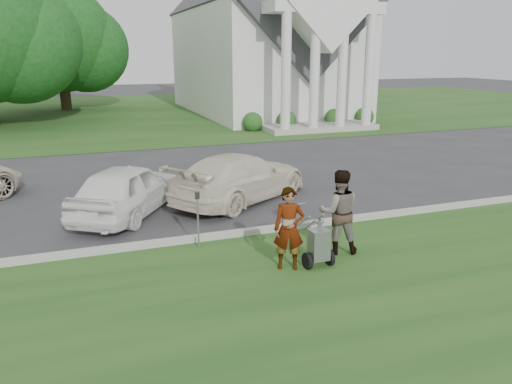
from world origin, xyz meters
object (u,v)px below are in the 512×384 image
person_right (338,212)px  car_b (127,189)px  church (264,24)px  person_left (289,229)px  parking_meter_near (198,212)px  tree_back (60,43)px  car_c (240,177)px  striping_cart (318,246)px

person_right → car_b: 5.68m
church → person_right: church is taller
church → car_b: (-11.48, -20.02, -5.25)m
person_left → parking_meter_near: (-1.39, 1.65, 0.00)m
tree_back → person_left: tree_back is taller
tree_back → person_left: 31.97m
parking_meter_near → car_c: 3.74m
person_left → person_right: person_right is taller
tree_back → parking_meter_near: size_ratio=7.44×
church → car_b: church is taller
tree_back → church: bearing=-27.8°
car_c → parking_meter_near: bearing=114.1°
church → car_b: bearing=-119.8°
church → person_right: 25.86m
striping_cart → tree_back: bearing=96.3°
person_left → car_b: bearing=141.6°
church → car_c: (-8.31, -19.78, -5.26)m
tree_back → car_c: 27.36m
church → parking_meter_near: (-10.32, -22.94, -5.13)m
person_right → tree_back: bearing=-63.0°
person_left → tree_back: bearing=119.8°
person_left → car_b: (-2.56, 4.57, -0.13)m
church → person_right: (-7.62, -24.19, -5.05)m
striping_cart → person_left: 0.70m
tree_back → person_right: 31.76m
church → parking_meter_near: church is taller
striping_cart → person_right: person_right is taller
person_right → parking_meter_near: size_ratio=1.38×
parking_meter_near → tree_back: bearing=95.2°
church → person_left: 26.65m
tree_back → car_c: bearing=-80.0°
tree_back → person_left: (4.09, -31.46, -3.91)m
striping_cart → car_b: 5.66m
parking_meter_near → car_c: (2.00, 3.16, -0.14)m
person_right → car_b: (-3.86, 4.17, -0.21)m
car_c → person_left: bearing=139.2°
church → person_right: size_ratio=13.49×
tree_back → car_b: 27.24m
person_right → car_c: person_right is taller
person_right → church: bearing=-90.3°
church → tree_back: 14.77m
person_left → church: bearing=92.4°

